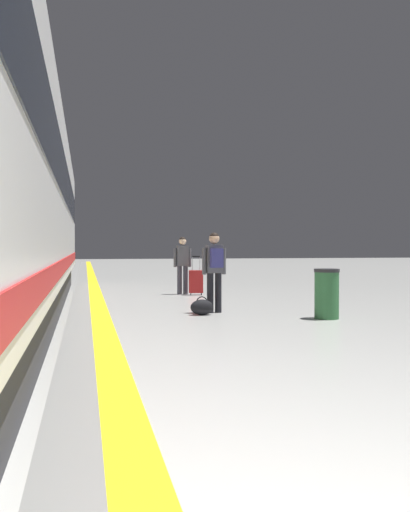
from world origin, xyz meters
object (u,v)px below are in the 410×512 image
object	(u,v)px
waste_bin	(327,294)
passenger_near	(215,265)
passenger_mid	(183,261)
suitcase_mid	(196,282)
duffel_bag_near	(202,307)

from	to	relation	value
waste_bin	passenger_near	bearing A→B (deg)	143.94
passenger_near	passenger_mid	bearing A→B (deg)	88.44
suitcase_mid	waste_bin	size ratio (longest dim) A/B	1.17
duffel_bag_near	passenger_near	bearing A→B (deg)	42.79
duffel_bag_near	waste_bin	distance (m)	2.36
passenger_near	waste_bin	bearing A→B (deg)	-36.06
suitcase_mid	waste_bin	xyz separation A→B (m)	(1.35, -5.35, 0.09)
duffel_bag_near	suitcase_mid	xyz separation A→B (m)	(0.76, 4.34, 0.21)
suitcase_mid	passenger_near	bearing A→B (deg)	-96.19
passenger_mid	duffel_bag_near	bearing A→B (deg)	-95.44
passenger_near	duffel_bag_near	bearing A→B (deg)	-137.21
duffel_bag_near	passenger_mid	distance (m)	4.70
duffel_bag_near	passenger_mid	xyz separation A→B (m)	(0.44, 4.62, 0.77)
passenger_near	suitcase_mid	xyz separation A→B (m)	(0.44, 4.04, -0.58)
passenger_near	passenger_mid	xyz separation A→B (m)	(0.12, 4.32, -0.03)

